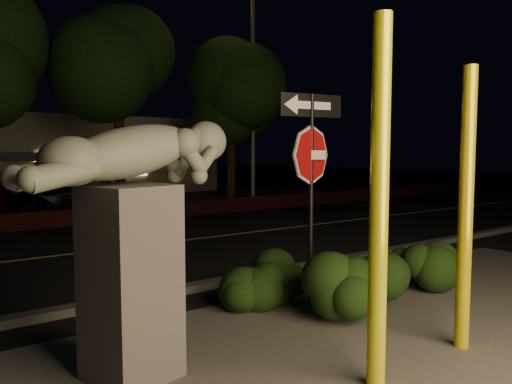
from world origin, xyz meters
The scene contains 19 objects.
ground centered at (0.00, 10.00, 0.00)m, with size 90.00×90.00×0.00m, color black.
patio centered at (0.00, -1.00, 0.01)m, with size 14.00×6.00×0.02m, color #4C4944.
road centered at (0.00, 7.00, 0.01)m, with size 80.00×8.00×0.01m, color black.
lane_marking centered at (0.00, 7.00, 0.02)m, with size 80.00×0.12×0.01m, color #B2A547.
curb centered at (0.00, 2.90, 0.06)m, with size 80.00×0.25×0.12m, color #4C4944.
brick_wall centered at (0.00, 11.30, 0.25)m, with size 40.00×0.35×0.50m, color #3F1415.
parking_lot centered at (0.00, 17.00, 0.01)m, with size 40.00×12.00×0.01m, color black.
tree_far_c centered at (2.50, 12.80, 5.66)m, with size 4.80×4.80×7.84m.
tree_far_d centered at (7.50, 13.30, 5.42)m, with size 4.40×4.40×7.42m.
yellow_pole_left centered at (-0.40, -1.05, 1.76)m, with size 0.18×0.18×3.52m, color yellow.
yellow_pole_right centered at (1.15, -1.00, 1.61)m, with size 0.16×0.16×3.21m, color gold.
signpost centered at (0.93, 1.32, 2.20)m, with size 1.04×0.20×3.09m.
sculpture centered at (-2.16, 0.53, 1.60)m, with size 2.43×1.18×2.60m.
hedge_center centered at (0.39, 1.74, 0.45)m, with size 1.73×0.81×0.90m, color black.
hedge_right centered at (1.08, 0.39, 0.52)m, with size 1.60×0.86×1.05m, color black.
hedge_far_right centered at (3.09, 0.75, 0.49)m, with size 1.42×0.89×0.99m, color black.
streetlight centered at (7.94, 12.70, 5.70)m, with size 1.37×0.73×9.58m.
parked_car_darkred centered at (-0.39, 15.20, 0.65)m, with size 1.82×4.48×1.30m, color #3F0A0D.
parked_car_dark centered at (1.79, 13.91, 0.73)m, with size 2.41×5.23×1.45m, color black.
Camera 1 is at (-4.07, -4.07, 2.27)m, focal length 35.00 mm.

